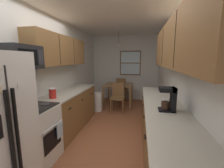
{
  "coord_description": "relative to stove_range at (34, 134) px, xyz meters",
  "views": [
    {
      "loc": [
        0.6,
        -2.38,
        1.63
      ],
      "look_at": [
        -0.07,
        1.2,
        1.02
      ],
      "focal_mm": 23.83,
      "sensor_mm": 36.0,
      "label": 1
    }
  ],
  "objects": [
    {
      "name": "dish_towel",
      "position": [
        0.35,
        0.15,
        0.03
      ],
      "size": [
        0.02,
        0.16,
        0.24
      ],
      "primitive_type": "cube",
      "color": "silver"
    },
    {
      "name": "ceiling_slab",
      "position": [
        0.99,
        1.49,
        2.12
      ],
      "size": [
        4.4,
        9.0,
        0.08
      ],
      "primitive_type": "cube",
      "color": "white"
    },
    {
      "name": "microwave_over_range",
      "position": [
        -0.11,
        0.0,
        1.18
      ],
      "size": [
        0.39,
        0.57,
        0.35
      ],
      "color": "black"
    },
    {
      "name": "wall_back",
      "position": [
        0.99,
        4.14,
        0.8
      ],
      "size": [
        4.4,
        0.1,
        2.55
      ],
      "primitive_type": "cube",
      "color": "silver",
      "rests_on": "ground"
    },
    {
      "name": "counter_right",
      "position": [
        1.99,
        0.47,
        -0.02
      ],
      "size": [
        0.64,
        3.26,
        0.9
      ],
      "color": "brown",
      "rests_on": "ground"
    },
    {
      "name": "dining_chair_far",
      "position": [
        0.89,
        3.85,
        0.03
      ],
      "size": [
        0.44,
        0.44,
        0.9
      ],
      "color": "brown",
      "rests_on": "ground"
    },
    {
      "name": "wall_right",
      "position": [
        2.34,
        1.49,
        0.8
      ],
      "size": [
        0.1,
        9.0,
        2.55
      ],
      "primitive_type": "cube",
      "color": "silver",
      "rests_on": "ground"
    },
    {
      "name": "back_window",
      "position": [
        1.21,
        4.07,
        1.01
      ],
      "size": [
        0.82,
        0.05,
        0.95
      ],
      "color": "brown"
    },
    {
      "name": "storage_canister",
      "position": [
        -0.01,
        0.57,
        0.53
      ],
      "size": [
        0.13,
        0.13,
        0.19
      ],
      "color": "red",
      "rests_on": "counter_left"
    },
    {
      "name": "mug_by_coffeemaker",
      "position": [
        2.0,
        0.56,
        0.47
      ],
      "size": [
        0.11,
        0.08,
        0.09
      ],
      "color": "white",
      "rests_on": "counter_right"
    },
    {
      "name": "dining_table",
      "position": [
        0.87,
        3.2,
        0.17
      ],
      "size": [
        0.94,
        0.89,
        0.76
      ],
      "color": "brown",
      "rests_on": "ground"
    },
    {
      "name": "trash_bin",
      "position": [
        0.29,
        2.51,
        -0.18
      ],
      "size": [
        0.3,
        0.3,
        0.59
      ],
      "primitive_type": "cylinder",
      "color": "white",
      "rests_on": "ground"
    },
    {
      "name": "pendant_light",
      "position": [
        0.87,
        3.2,
        1.62
      ],
      "size": [
        0.27,
        0.27,
        0.51
      ],
      "color": "black"
    },
    {
      "name": "counter_left",
      "position": [
        -0.01,
        1.26,
        -0.02
      ],
      "size": [
        0.64,
        1.91,
        0.9
      ],
      "color": "brown",
      "rests_on": "ground"
    },
    {
      "name": "stove_range",
      "position": [
        0.0,
        0.0,
        0.0
      ],
      "size": [
        0.66,
        0.61,
        1.1
      ],
      "color": "white",
      "rests_on": "ground"
    },
    {
      "name": "coffee_maker",
      "position": [
        2.02,
        0.25,
        0.61
      ],
      "size": [
        0.22,
        0.18,
        0.34
      ],
      "color": "black",
      "rests_on": "counter_right"
    },
    {
      "name": "upper_cabinets_right",
      "position": [
        2.13,
        0.42,
        1.37
      ],
      "size": [
        0.33,
        2.94,
        0.69
      ],
      "color": "brown"
    },
    {
      "name": "upper_cabinets_left",
      "position": [
        -0.15,
        1.21,
        1.34
      ],
      "size": [
        0.33,
        1.99,
        0.63
      ],
      "color": "brown"
    },
    {
      "name": "ground_plane",
      "position": [
        0.99,
        1.49,
        -0.47
      ],
      "size": [
        12.0,
        12.0,
        0.0
      ],
      "primitive_type": "plane",
      "color": "brown"
    },
    {
      "name": "dining_chair_near",
      "position": [
        0.94,
        2.55,
        0.03
      ],
      "size": [
        0.41,
        0.41,
        0.9
      ],
      "color": "brown",
      "rests_on": "ground"
    },
    {
      "name": "wall_left",
      "position": [
        -0.36,
        1.49,
        0.8
      ],
      "size": [
        0.1,
        9.0,
        2.55
      ],
      "primitive_type": "cube",
      "color": "silver",
      "rests_on": "ground"
    }
  ]
}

